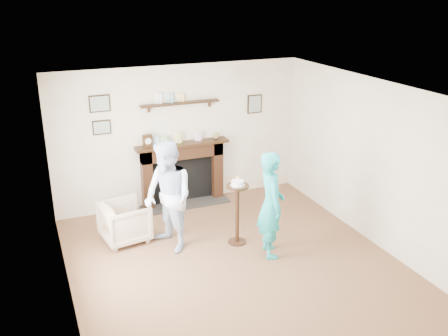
{
  "coord_description": "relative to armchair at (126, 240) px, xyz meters",
  "views": [
    {
      "loc": [
        -2.52,
        -5.64,
        3.76
      ],
      "look_at": [
        0.18,
        0.9,
        1.16
      ],
      "focal_mm": 40.0,
      "sensor_mm": 36.0,
      "label": 1
    }
  ],
  "objects": [
    {
      "name": "man",
      "position": [
        0.57,
        -0.5,
        0.0
      ],
      "size": [
        0.85,
        0.97,
        1.68
      ],
      "primitive_type": "imported",
      "rotation": [
        0.0,
        0.0,
        -1.26
      ],
      "color": "silver",
      "rests_on": "ground"
    },
    {
      "name": "room_shell",
      "position": [
        1.28,
        -0.68,
        1.62
      ],
      "size": [
        4.54,
        5.02,
        2.52
      ],
      "color": "beige",
      "rests_on": "ground"
    },
    {
      "name": "ground",
      "position": [
        1.28,
        -1.37,
        0.0
      ],
      "size": [
        5.0,
        5.0,
        0.0
      ],
      "primitive_type": "plane",
      "color": "brown",
      "rests_on": "ground"
    },
    {
      "name": "woman",
      "position": [
        1.89,
        -1.23,
        0.0
      ],
      "size": [
        0.5,
        0.65,
        1.59
      ],
      "primitive_type": "imported",
      "rotation": [
        0.0,
        0.0,
        1.36
      ],
      "color": "teal",
      "rests_on": "ground"
    },
    {
      "name": "armchair",
      "position": [
        0.0,
        0.0,
        0.0
      ],
      "size": [
        0.79,
        0.77,
        0.63
      ],
      "primitive_type": "imported",
      "rotation": [
        0.0,
        0.0,
        1.73
      ],
      "color": "#C5B292",
      "rests_on": "ground"
    },
    {
      "name": "pedestal_table",
      "position": [
        1.58,
        -0.74,
        0.68
      ],
      "size": [
        0.34,
        0.34,
        1.1
      ],
      "color": "black",
      "rests_on": "ground"
    }
  ]
}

